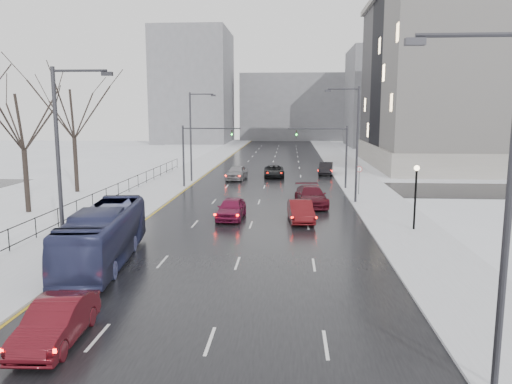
% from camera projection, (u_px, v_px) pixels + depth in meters
% --- Properties ---
extents(road, '(16.00, 150.00, 0.04)m').
position_uv_depth(road, '(269.00, 174.00, 63.62)').
color(road, black).
rests_on(road, ground).
extents(cross_road, '(130.00, 10.00, 0.04)m').
position_uv_depth(cross_road, '(264.00, 188.00, 51.80)').
color(cross_road, black).
rests_on(cross_road, ground).
extents(sidewalk_left, '(5.00, 150.00, 0.16)m').
position_uv_depth(sidewalk_left, '(188.00, 173.00, 64.33)').
color(sidewalk_left, silver).
rests_on(sidewalk_left, ground).
extents(sidewalk_right, '(5.00, 150.00, 0.16)m').
position_uv_depth(sidewalk_right, '(352.00, 174.00, 62.89)').
color(sidewalk_right, silver).
rests_on(sidewalk_right, ground).
extents(park_strip, '(14.00, 150.00, 0.12)m').
position_uv_depth(park_strip, '(116.00, 172.00, 64.98)').
color(park_strip, white).
rests_on(park_strip, ground).
extents(tree_park_d, '(8.75, 8.75, 12.50)m').
position_uv_depth(tree_park_d, '(29.00, 213.00, 39.23)').
color(tree_park_d, black).
rests_on(tree_park_d, ground).
extents(tree_park_e, '(9.45, 9.45, 13.50)m').
position_uv_depth(tree_park_e, '(77.00, 193.00, 49.11)').
color(tree_park_e, black).
rests_on(tree_park_e, ground).
extents(iron_fence, '(0.06, 70.00, 1.30)m').
position_uv_depth(iron_fence, '(65.00, 213.00, 34.82)').
color(iron_fence, black).
rests_on(iron_fence, sidewalk_left).
extents(streetlight_r_near, '(2.95, 0.25, 10.00)m').
position_uv_depth(streetlight_r_near, '(500.00, 202.00, 12.93)').
color(streetlight_r_near, '#2D2D33').
rests_on(streetlight_r_near, ground).
extents(streetlight_r_mid, '(2.95, 0.25, 10.00)m').
position_uv_depth(streetlight_r_mid, '(355.00, 139.00, 42.47)').
color(streetlight_r_mid, '#2D2D33').
rests_on(streetlight_r_mid, ground).
extents(streetlight_l_near, '(2.95, 0.25, 10.00)m').
position_uv_depth(streetlight_l_near, '(63.00, 160.00, 23.89)').
color(streetlight_l_near, '#2D2D33').
rests_on(streetlight_l_near, ground).
extents(streetlight_l_far, '(2.95, 0.25, 10.00)m').
position_uv_depth(streetlight_l_far, '(193.00, 132.00, 55.40)').
color(streetlight_l_far, '#2D2D33').
rests_on(streetlight_l_far, ground).
extents(lamppost_r_mid, '(0.36, 0.36, 4.28)m').
position_uv_depth(lamppost_r_mid, '(416.00, 188.00, 32.86)').
color(lamppost_r_mid, black).
rests_on(lamppost_r_mid, sidewalk_right).
extents(mast_signal_right, '(6.10, 0.33, 6.50)m').
position_uv_depth(mast_signal_right, '(336.00, 149.00, 50.64)').
color(mast_signal_right, '#2D2D33').
rests_on(mast_signal_right, ground).
extents(mast_signal_left, '(6.10, 0.33, 6.50)m').
position_uv_depth(mast_signal_left, '(193.00, 149.00, 51.65)').
color(mast_signal_left, '#2D2D33').
rests_on(mast_signal_left, ground).
extents(no_uturn_sign, '(0.60, 0.06, 2.70)m').
position_uv_depth(no_uturn_sign, '(359.00, 172.00, 46.87)').
color(no_uturn_sign, '#2D2D33').
rests_on(no_uturn_sign, sidewalk_right).
extents(bldg_far_right, '(24.00, 20.00, 22.00)m').
position_uv_depth(bldg_far_right, '(402.00, 98.00, 114.11)').
color(bldg_far_right, slate).
rests_on(bldg_far_right, ground).
extents(bldg_far_left, '(18.00, 22.00, 28.00)m').
position_uv_depth(bldg_far_left, '(194.00, 87.00, 126.89)').
color(bldg_far_left, slate).
rests_on(bldg_far_left, ground).
extents(bldg_far_center, '(30.00, 18.00, 18.00)m').
position_uv_depth(bldg_far_center, '(296.00, 107.00, 140.69)').
color(bldg_far_center, slate).
rests_on(bldg_far_center, ground).
extents(sedan_left_near, '(1.82, 4.63, 1.50)m').
position_uv_depth(sedan_left_near, '(56.00, 322.00, 17.11)').
color(sedan_left_near, '#4C0D15').
rests_on(sedan_left_near, road).
extents(bus, '(3.65, 10.79, 2.95)m').
position_uv_depth(bus, '(104.00, 235.00, 26.11)').
color(bus, navy).
rests_on(bus, road).
extents(sedan_center_near, '(2.06, 4.70, 1.58)m').
position_uv_depth(sedan_center_near, '(231.00, 208.00, 36.92)').
color(sedan_center_near, maroon).
rests_on(sedan_center_near, road).
extents(sedan_right_near, '(2.03, 4.79, 1.54)m').
position_uv_depth(sedan_right_near, '(301.00, 211.00, 36.03)').
color(sedan_right_near, '#540E12').
rests_on(sedan_right_near, road).
extents(sedan_right_cross, '(2.65, 5.29, 1.44)m').
position_uv_depth(sedan_right_cross, '(274.00, 171.00, 60.38)').
color(sedan_right_cross, black).
rests_on(sedan_right_cross, road).
extents(sedan_right_far, '(2.99, 5.96, 1.66)m').
position_uv_depth(sedan_right_far, '(311.00, 196.00, 42.03)').
color(sedan_right_far, '#410B15').
rests_on(sedan_right_far, road).
extents(sedan_center_far, '(2.50, 5.16, 1.70)m').
position_uv_depth(sedan_center_far, '(237.00, 172.00, 58.20)').
color(sedan_center_far, gray).
rests_on(sedan_center_far, road).
extents(sedan_right_distant, '(2.18, 4.86, 1.55)m').
position_uv_depth(sedan_right_distant, '(326.00, 168.00, 62.83)').
color(sedan_right_distant, black).
rests_on(sedan_right_distant, road).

